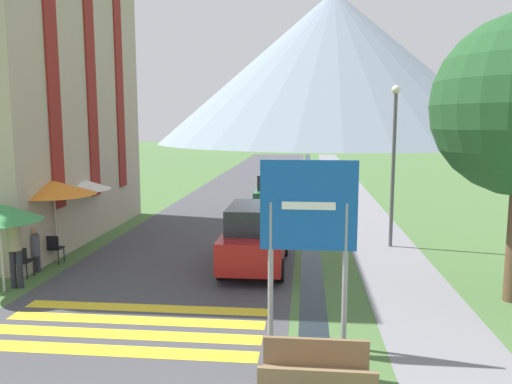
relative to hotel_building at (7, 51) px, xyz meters
name	(u,v)px	position (x,y,z in m)	size (l,w,h in m)	color
ground_plane	(285,204)	(9.40, 8.00, -6.56)	(160.00, 160.00, 0.00)	#476B38
road	(256,181)	(6.90, 18.00, -6.56)	(6.40, 60.00, 0.01)	#424247
footpath	(343,182)	(13.00, 18.00, -6.56)	(2.20, 60.00, 0.01)	slate
drainage_channel	(309,181)	(10.60, 18.00, -6.56)	(0.60, 60.00, 0.00)	black
crosswalk_marking	(129,327)	(6.90, -7.59, -6.56)	(5.44, 2.54, 0.01)	yellow
mountain_distant	(333,68)	(15.42, 85.44, 8.23)	(69.12, 69.12, 29.59)	gray
hotel_building	(7,51)	(0.00, 0.00, 0.00)	(6.44, 10.10, 12.25)	tan
road_sign	(308,225)	(10.45, -8.08, -4.28)	(1.73, 0.11, 3.45)	gray
footbridge	(316,379)	(10.60, -9.70, -6.33)	(1.70, 1.10, 0.65)	brown
parked_car_near	(255,236)	(9.00, -3.12, -5.65)	(1.75, 4.13, 1.82)	#A31919
parked_car_far	(275,193)	(8.99, 5.65, -5.65)	(1.71, 3.98, 1.82)	#28663D
cafe_chair_middle	(54,247)	(3.12, -3.37, -6.05)	(0.40, 0.40, 0.85)	black
cafe_chair_far_right	(59,236)	(2.58, -2.01, -6.05)	(0.40, 0.40, 0.85)	black
cafe_chair_near_left	(22,259)	(2.96, -4.76, -6.05)	(0.40, 0.40, 0.85)	black
cafe_umbrella_middle_orange	(54,188)	(3.05, -3.08, -4.36)	(2.44, 2.44, 2.41)	#B7B2A8
cafe_umbrella_rear_white	(74,183)	(2.60, -0.84, -4.50)	(2.43, 2.43, 2.28)	#B7B2A8
person_standing_terrace	(15,246)	(3.26, -5.50, -5.50)	(0.32, 0.32, 1.83)	#282833
person_seated_far	(34,247)	(2.97, -4.18, -5.87)	(0.32, 0.32, 1.26)	#282833
streetlamp	(394,153)	(13.23, -0.27, -3.44)	(0.28, 0.28, 5.28)	#515156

